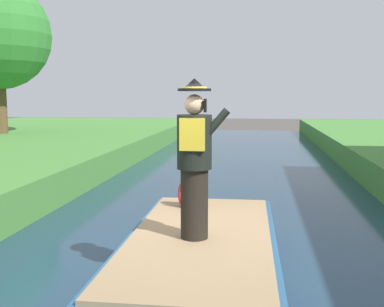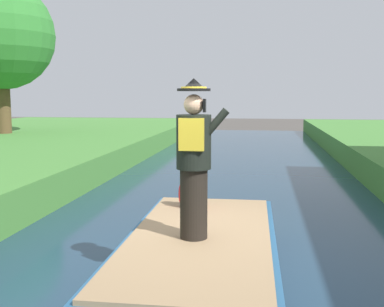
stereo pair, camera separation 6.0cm
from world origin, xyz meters
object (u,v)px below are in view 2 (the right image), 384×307
object	(u,v)px
boat	(200,259)
parrot_plush	(191,191)
tree_broad	(0,36)
person_pirate	(194,160)

from	to	relation	value
boat	parrot_plush	world-z (taller)	parrot_plush
boat	tree_broad	bearing A→B (deg)	128.41
person_pirate	parrot_plush	xyz separation A→B (m)	(-0.26, 1.47, -0.68)
parrot_plush	tree_broad	xyz separation A→B (m)	(-9.10, 10.55, 3.67)
person_pirate	tree_broad	size ratio (longest dim) A/B	0.31
boat	parrot_plush	distance (m)	1.47
person_pirate	tree_broad	world-z (taller)	tree_broad
boat	tree_broad	size ratio (longest dim) A/B	0.71
boat	tree_broad	xyz separation A→B (m)	(-9.42, 11.88, 4.22)
person_pirate	parrot_plush	size ratio (longest dim) A/B	3.25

